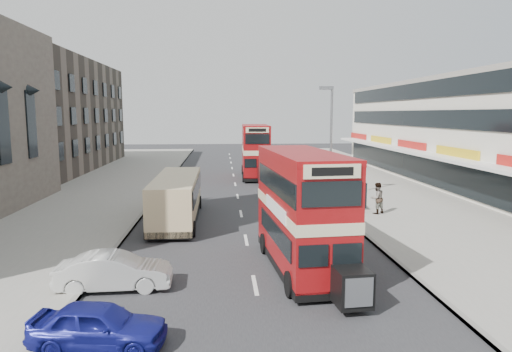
# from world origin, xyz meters

# --- Properties ---
(ground) EXTENTS (160.00, 160.00, 0.00)m
(ground) POSITION_xyz_m (0.00, 0.00, 0.00)
(ground) COLOR #28282B
(ground) RESTS_ON ground
(road_surface) EXTENTS (12.00, 90.00, 0.01)m
(road_surface) POSITION_xyz_m (0.00, 20.00, 0.01)
(road_surface) COLOR #28282B
(road_surface) RESTS_ON ground
(pavement_right) EXTENTS (12.00, 90.00, 0.15)m
(pavement_right) POSITION_xyz_m (12.00, 20.00, 0.07)
(pavement_right) COLOR gray
(pavement_right) RESTS_ON ground
(pavement_left) EXTENTS (12.00, 90.00, 0.15)m
(pavement_left) POSITION_xyz_m (-12.00, 20.00, 0.07)
(pavement_left) COLOR gray
(pavement_left) RESTS_ON ground
(kerb_left) EXTENTS (0.20, 90.00, 0.16)m
(kerb_left) POSITION_xyz_m (-6.10, 20.00, 0.07)
(kerb_left) COLOR gray
(kerb_left) RESTS_ON ground
(kerb_right) EXTENTS (0.20, 90.00, 0.16)m
(kerb_right) POSITION_xyz_m (6.10, 20.00, 0.07)
(kerb_right) COLOR gray
(kerb_right) RESTS_ON ground
(brick_terrace) EXTENTS (14.00, 28.00, 12.00)m
(brick_terrace) POSITION_xyz_m (-22.00, 38.00, 6.00)
(brick_terrace) COLOR #66594C
(brick_terrace) RESTS_ON ground
(commercial_row) EXTENTS (9.90, 46.20, 9.30)m
(commercial_row) POSITION_xyz_m (19.95, 22.00, 4.70)
(commercial_row) COLOR beige
(commercial_row) RESTS_ON ground
(street_lamp) EXTENTS (1.00, 0.20, 8.12)m
(street_lamp) POSITION_xyz_m (6.52, 18.00, 4.78)
(street_lamp) COLOR slate
(street_lamp) RESTS_ON ground
(bus_main) EXTENTS (2.95, 8.41, 4.60)m
(bus_main) POSITION_xyz_m (2.00, 3.56, 2.42)
(bus_main) COLOR black
(bus_main) RESTS_ON ground
(bus_second) EXTENTS (2.72, 9.06, 4.95)m
(bus_second) POSITION_xyz_m (2.11, 30.00, 2.61)
(bus_second) COLOR black
(bus_second) RESTS_ON ground
(coach) EXTENTS (2.42, 9.25, 2.45)m
(coach) POSITION_xyz_m (-3.79, 12.31, 1.45)
(coach) COLOR black
(coach) RESTS_ON ground
(car_left_near) EXTENTS (3.78, 1.90, 1.23)m
(car_left_near) POSITION_xyz_m (-4.50, -2.12, 0.62)
(car_left_near) COLOR navy
(car_left_near) RESTS_ON ground
(car_left_front) EXTENTS (4.07, 1.55, 1.32)m
(car_left_front) POSITION_xyz_m (-5.02, 2.00, 0.66)
(car_left_front) COLOR beige
(car_left_front) RESTS_ON ground
(car_right_a) EXTENTS (4.45, 2.18, 1.25)m
(car_right_a) POSITION_xyz_m (5.32, 14.15, 0.62)
(car_right_a) COLOR maroon
(car_right_a) RESTS_ON ground
(car_right_b) EXTENTS (4.79, 2.66, 1.27)m
(car_right_b) POSITION_xyz_m (4.68, 20.82, 0.63)
(car_right_b) COLOR #B94412
(car_right_b) RESTS_ON ground
(car_right_c) EXTENTS (4.30, 1.88, 1.44)m
(car_right_c) POSITION_xyz_m (4.48, 29.70, 0.72)
(car_right_c) COLOR #5687AD
(car_right_c) RESTS_ON ground
(pedestrian_near) EXTENTS (0.85, 0.73, 1.94)m
(pedestrian_near) POSITION_xyz_m (8.26, 12.76, 1.12)
(pedestrian_near) COLOR gray
(pedestrian_near) RESTS_ON pavement_right
(cyclist) EXTENTS (0.68, 1.93, 2.07)m
(cyclist) POSITION_xyz_m (4.58, 22.93, 0.69)
(cyclist) COLOR gray
(cyclist) RESTS_ON ground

